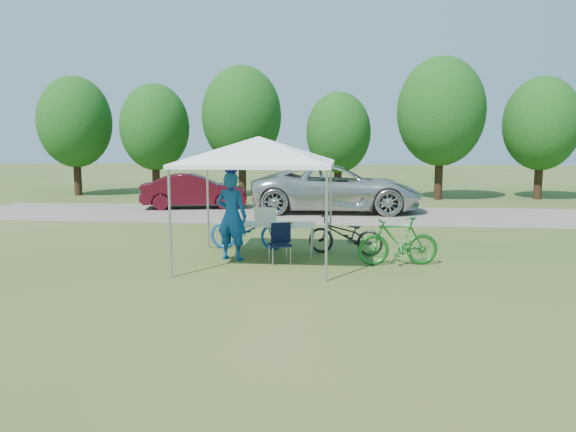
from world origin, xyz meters
name	(u,v)px	position (x,y,z in m)	size (l,w,h in m)	color
ground	(259,262)	(0.00, 0.00, 0.00)	(100.00, 100.00, 0.00)	#2D5119
gravel_strip	(293,214)	(0.00, 8.00, 0.01)	(24.00, 5.00, 0.02)	gray
canopy	(259,140)	(0.00, 0.00, 2.65)	(4.53, 4.53, 3.00)	#A5A5AA
treeline	(299,121)	(-0.29, 14.05, 3.53)	(24.89, 4.28, 6.30)	#382314
folding_table	(275,225)	(0.25, 0.78, 0.70)	(1.82, 0.76, 0.75)	white
folding_chair	(280,239)	(0.45, 0.06, 0.51)	(0.56, 0.58, 0.86)	black
cooler	(266,216)	(0.03, 0.78, 0.92)	(0.49, 0.33, 0.35)	white
ice_cream_cup	(292,223)	(0.65, 0.73, 0.77)	(0.07, 0.07, 0.05)	yellow
cyclist	(232,216)	(-0.65, 0.24, 0.98)	(0.71, 0.47, 1.96)	#11448F
bike_blue	(249,229)	(-0.50, 1.50, 0.50)	(0.66, 1.91, 1.00)	blue
bike_green	(398,241)	(2.97, 0.04, 0.52)	(0.49, 1.72, 1.04)	#16631D
bike_dark	(345,235)	(1.85, 1.05, 0.47)	(0.62, 1.78, 0.93)	black
minivan	(336,188)	(1.52, 8.85, 0.88)	(2.87, 6.22, 1.73)	silver
sedan	(194,191)	(-4.01, 9.42, 0.68)	(1.41, 4.03, 1.33)	#500D19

